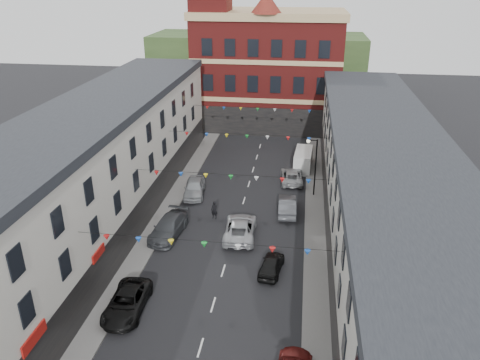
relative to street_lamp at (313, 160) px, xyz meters
The scene contains 18 objects.
ground 15.94m from the street_lamp, 115.07° to the right, with size 160.00×160.00×0.00m, color black.
pavement_left 18.43m from the street_lamp, 138.26° to the right, with size 1.80×64.00×0.15m, color #605E5B.
pavement_right 12.60m from the street_lamp, 88.33° to the right, with size 1.80×64.00×0.15m, color #605E5B.
terrace_left 22.52m from the street_lamp, 144.66° to the right, with size 8.40×56.00×10.70m.
terrace_right 14.04m from the street_lamp, 68.09° to the right, with size 8.40×56.00×9.70m.
civic_building 25.18m from the street_lamp, 105.30° to the left, with size 20.60×13.30×18.50m.
clock_tower 27.57m from the street_lamp, 123.79° to the left, with size 5.60×5.60×30.00m.
distant_hill 49.16m from the street_lamp, 102.40° to the left, with size 40.00×14.00×10.00m, color #2D4520.
street_lamp is the anchor object (origin of this frame).
car_left_c 23.05m from the street_lamp, 121.86° to the right, with size 2.32×5.02×1.40m, color black.
car_left_d 15.66m from the street_lamp, 141.76° to the right, with size 2.18×5.37×1.56m, color #414448.
car_left_e 12.15m from the street_lamp, behind, with size 1.94×4.83×1.65m, color #969A9E.
car_right_d 14.36m from the street_lamp, 102.18° to the right, with size 1.52×3.77×1.28m, color black.
car_right_e 5.53m from the street_lamp, 119.46° to the right, with size 1.61×4.62×1.52m, color #4F5157.
car_right_f 5.02m from the street_lamp, 122.99° to the left, with size 2.26×4.90×1.36m, color #989A9C.
moving_car 11.05m from the street_lamp, 124.37° to the right, with size 2.57×5.58×1.55m, color #B1B4B9.
white_van 7.78m from the street_lamp, 97.54° to the left, with size 1.85×4.80×2.12m, color silver.
pedestrian 11.03m from the street_lamp, 145.44° to the right, with size 0.63×0.41×1.72m, color black.
Camera 1 is at (5.33, -28.99, 20.55)m, focal length 35.00 mm.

